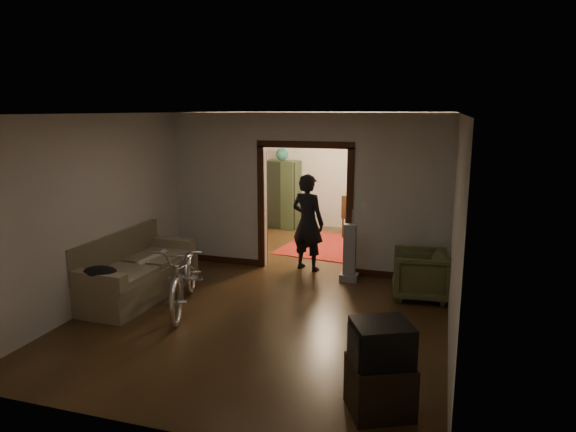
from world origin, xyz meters
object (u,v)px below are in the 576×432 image
at_px(desk, 386,218).
at_px(locker, 282,194).
at_px(bicycle, 185,275).
at_px(armchair, 420,274).
at_px(person, 308,222).
at_px(sofa, 136,265).

bearing_deg(desk, locker, 178.53).
relative_size(bicycle, armchair, 2.34).
bearing_deg(person, sofa, 61.37).
bearing_deg(person, desk, -90.97).
bearing_deg(bicycle, sofa, 148.15).
bearing_deg(desk, bicycle, -115.40).
relative_size(armchair, locker, 0.50).
bearing_deg(locker, armchair, -35.80).
relative_size(bicycle, desk, 1.79).
xyz_separation_m(sofa, armchair, (4.21, 1.21, -0.12)).
height_order(sofa, person, person).
bearing_deg(desk, sofa, -124.53).
xyz_separation_m(bicycle, person, (1.23, 2.31, 0.37)).
bearing_deg(sofa, bicycle, -11.06).
relative_size(person, desk, 1.63).
bearing_deg(bicycle, locker, 73.59).
relative_size(sofa, locker, 1.30).
bearing_deg(person, locker, -46.71).
xyz_separation_m(person, locker, (-1.46, 3.06, -0.05)).
bearing_deg(sofa, person, 45.48).
distance_m(bicycle, person, 2.64).
distance_m(armchair, locker, 5.28).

